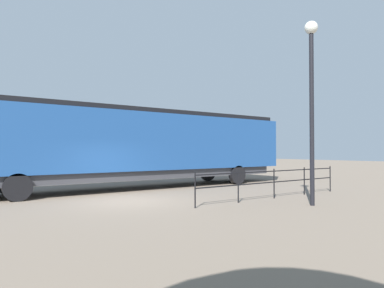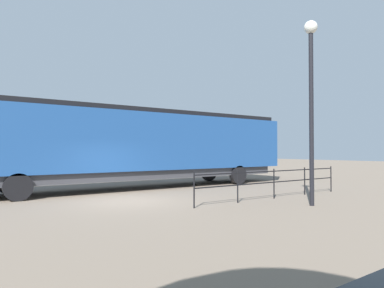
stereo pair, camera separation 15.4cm
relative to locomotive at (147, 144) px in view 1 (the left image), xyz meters
name	(u,v)px [view 1 (the left image)]	position (x,y,z in m)	size (l,w,h in m)	color
ground_plane	(128,201)	(3.93, -2.94, -2.32)	(120.00, 120.00, 0.00)	#756656
locomotive	(147,144)	(0.00, 0.00, 0.00)	(3.11, 18.36, 4.14)	navy
lamp_post	(312,82)	(8.76, 2.04, 2.19)	(0.48, 0.48, 6.73)	black
platform_fence	(274,179)	(6.73, 2.33, -1.52)	(0.05, 8.21, 1.23)	black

